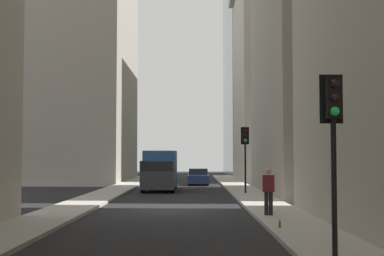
{
  "coord_description": "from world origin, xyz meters",
  "views": [
    {
      "loc": [
        -24.67,
        -1.04,
        2.36
      ],
      "look_at": [
        9.92,
        -0.91,
        4.25
      ],
      "focal_mm": 50.9,
      "sensor_mm": 36.0,
      "label": 1
    }
  ],
  "objects_px": {
    "delivery_truck": "(160,170)",
    "pedestrian": "(268,189)",
    "traffic_light_midblock": "(245,144)",
    "sedan_navy": "(198,177)",
    "traffic_light_foreground": "(333,122)",
    "discarded_bottle": "(280,224)"
  },
  "relations": [
    {
      "from": "delivery_truck",
      "to": "pedestrian",
      "type": "height_order",
      "value": "delivery_truck"
    },
    {
      "from": "delivery_truck",
      "to": "traffic_light_midblock",
      "type": "xyz_separation_m",
      "value": [
        -4.53,
        -5.68,
        1.73
      ]
    },
    {
      "from": "traffic_light_midblock",
      "to": "delivery_truck",
      "type": "bearing_deg",
      "value": 51.4
    },
    {
      "from": "sedan_navy",
      "to": "traffic_light_foreground",
      "type": "bearing_deg",
      "value": -175.61
    },
    {
      "from": "delivery_truck",
      "to": "sedan_navy",
      "type": "relative_size",
      "value": 1.5
    },
    {
      "from": "delivery_truck",
      "to": "discarded_bottle",
      "type": "bearing_deg",
      "value": -166.56
    },
    {
      "from": "delivery_truck",
      "to": "traffic_light_foreground",
      "type": "bearing_deg",
      "value": -168.43
    },
    {
      "from": "discarded_bottle",
      "to": "sedan_navy",
      "type": "bearing_deg",
      "value": 4.49
    },
    {
      "from": "discarded_bottle",
      "to": "pedestrian",
      "type": "bearing_deg",
      "value": -2.51
    },
    {
      "from": "delivery_truck",
      "to": "discarded_bottle",
      "type": "height_order",
      "value": "delivery_truck"
    },
    {
      "from": "discarded_bottle",
      "to": "traffic_light_foreground",
      "type": "bearing_deg",
      "value": -176.15
    },
    {
      "from": "delivery_truck",
      "to": "traffic_light_foreground",
      "type": "distance_m",
      "value": 27.5
    },
    {
      "from": "sedan_navy",
      "to": "traffic_light_midblock",
      "type": "bearing_deg",
      "value": -167.42
    },
    {
      "from": "pedestrian",
      "to": "discarded_bottle",
      "type": "distance_m",
      "value": 3.89
    },
    {
      "from": "pedestrian",
      "to": "traffic_light_foreground",
      "type": "bearing_deg",
      "value": -178.78
    },
    {
      "from": "delivery_truck",
      "to": "traffic_light_foreground",
      "type": "xyz_separation_m",
      "value": [
        -26.9,
        -5.51,
        1.68
      ]
    },
    {
      "from": "traffic_light_foreground",
      "to": "traffic_light_midblock",
      "type": "relative_size",
      "value": 0.98
    },
    {
      "from": "traffic_light_midblock",
      "to": "discarded_bottle",
      "type": "relative_size",
      "value": 15.39
    },
    {
      "from": "delivery_truck",
      "to": "sedan_navy",
      "type": "xyz_separation_m",
      "value": [
        8.36,
        -2.8,
        -0.8
      ]
    },
    {
      "from": "discarded_bottle",
      "to": "traffic_light_midblock",
      "type": "bearing_deg",
      "value": -1.78
    },
    {
      "from": "sedan_navy",
      "to": "traffic_light_midblock",
      "type": "xyz_separation_m",
      "value": [
        -12.89,
        -2.88,
        2.53
      ]
    },
    {
      "from": "traffic_light_foreground",
      "to": "discarded_bottle",
      "type": "xyz_separation_m",
      "value": [
        5.35,
        0.36,
        -2.89
      ]
    }
  ]
}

